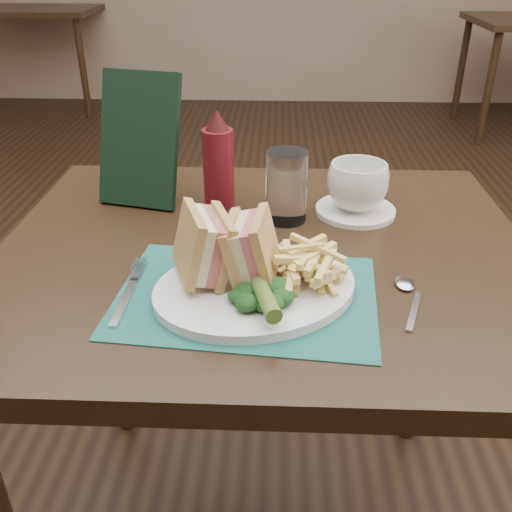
{
  "coord_description": "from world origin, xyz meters",
  "views": [
    {
      "loc": [
        0.02,
        -1.35,
        1.21
      ],
      "look_at": [
        -0.01,
        -0.62,
        0.8
      ],
      "focal_mm": 40.0,
      "sensor_mm": 36.0,
      "label": 1
    }
  ],
  "objects": [
    {
      "name": "floor",
      "position": [
        0.0,
        0.0,
        0.0
      ],
      "size": [
        7.0,
        7.0,
        0.0
      ],
      "primitive_type": "plane",
      "color": "black",
      "rests_on": "ground"
    },
    {
      "name": "wall_back",
      "position": [
        0.0,
        3.5,
        0.0
      ],
      "size": [
        6.0,
        0.0,
        6.0
      ],
      "primitive_type": "plane",
      "rotation": [
        1.57,
        0.0,
        0.0
      ],
      "color": "gray",
      "rests_on": "ground"
    },
    {
      "name": "table_main",
      "position": [
        0.0,
        -0.5,
        0.38
      ],
      "size": [
        0.9,
        0.75,
        0.75
      ],
      "primitive_type": null,
      "color": "black",
      "rests_on": "ground"
    },
    {
      "name": "table_bg_left",
      "position": [
        -1.82,
        3.25,
        0.38
      ],
      "size": [
        0.9,
        0.75,
        0.75
      ],
      "primitive_type": null,
      "color": "black",
      "rests_on": "ground"
    },
    {
      "name": "placemat",
      "position": [
        -0.02,
        -0.65,
        0.75
      ],
      "size": [
        0.4,
        0.3,
        0.0
      ],
      "primitive_type": "cube",
      "rotation": [
        0.0,
        0.0,
        -0.09
      ],
      "color": "#1B5951",
      "rests_on": "table_main"
    },
    {
      "name": "plate",
      "position": [
        -0.01,
        -0.65,
        0.76
      ],
      "size": [
        0.37,
        0.34,
        0.01
      ],
      "primitive_type": null,
      "rotation": [
        0.0,
        0.0,
        0.42
      ],
      "color": "white",
      "rests_on": "placemat"
    },
    {
      "name": "sandwich_half_a",
      "position": [
        -0.1,
        -0.64,
        0.82
      ],
      "size": [
        0.11,
        0.13,
        0.11
      ],
      "primitive_type": null,
      "rotation": [
        0.0,
        0.24,
        0.34
      ],
      "color": "tan",
      "rests_on": "plate"
    },
    {
      "name": "sandwich_half_b",
      "position": [
        -0.04,
        -0.63,
        0.82
      ],
      "size": [
        0.09,
        0.11,
        0.1
      ],
      "primitive_type": null,
      "rotation": [
        0.0,
        -0.24,
        -0.12
      ],
      "color": "tan",
      "rests_on": "plate"
    },
    {
      "name": "kale_garnish",
      "position": [
        -0.0,
        -0.69,
        0.78
      ],
      "size": [
        0.11,
        0.08,
        0.03
      ],
      "primitive_type": null,
      "color": "#123414",
      "rests_on": "plate"
    },
    {
      "name": "pickle_spear",
      "position": [
        0.0,
        -0.7,
        0.79
      ],
      "size": [
        0.05,
        0.12,
        0.03
      ],
      "primitive_type": "cylinder",
      "rotation": [
        1.54,
        0.0,
        0.26
      ],
      "color": "#4A6A28",
      "rests_on": "plate"
    },
    {
      "name": "fries_pile",
      "position": [
        0.07,
        -0.63,
        0.8
      ],
      "size": [
        0.18,
        0.2,
        0.06
      ],
      "primitive_type": null,
      "color": "#EED377",
      "rests_on": "plate"
    },
    {
      "name": "fork",
      "position": [
        -0.19,
        -0.65,
        0.76
      ],
      "size": [
        0.04,
        0.17,
        0.01
      ],
      "primitive_type": null,
      "rotation": [
        0.0,
        0.0,
        -0.02
      ],
      "color": "silver",
      "rests_on": "placemat"
    },
    {
      "name": "spoon",
      "position": [
        0.21,
        -0.66,
        0.76
      ],
      "size": [
        0.08,
        0.15,
        0.01
      ],
      "primitive_type": null,
      "rotation": [
        0.0,
        0.0,
        -0.33
      ],
      "color": "silver",
      "rests_on": "table_main"
    },
    {
      "name": "saucer",
      "position": [
        0.17,
        -0.36,
        0.76
      ],
      "size": [
        0.19,
        0.19,
        0.01
      ],
      "primitive_type": "cylinder",
      "rotation": [
        0.0,
        0.0,
        -0.31
      ],
      "color": "white",
      "rests_on": "table_main"
    },
    {
      "name": "coffee_cup",
      "position": [
        0.17,
        -0.36,
        0.8
      ],
      "size": [
        0.14,
        0.14,
        0.09
      ],
      "primitive_type": "imported",
      "rotation": [
        0.0,
        0.0,
        0.35
      ],
      "color": "white",
      "rests_on": "saucer"
    },
    {
      "name": "drinking_glass",
      "position": [
        0.04,
        -0.39,
        0.81
      ],
      "size": [
        0.1,
        0.1,
        0.13
      ],
      "primitive_type": "cylinder",
      "rotation": [
        0.0,
        0.0,
        0.36
      ],
      "color": "white",
      "rests_on": "table_main"
    },
    {
      "name": "ketchup_bottle",
      "position": [
        -0.09,
        -0.33,
        0.84
      ],
      "size": [
        0.07,
        0.07,
        0.19
      ],
      "primitive_type": null,
      "rotation": [
        0.0,
        0.0,
        -0.34
      ],
      "color": "#570F17",
      "rests_on": "table_main"
    },
    {
      "name": "check_presenter",
      "position": [
        -0.24,
        -0.31,
        0.87
      ],
      "size": [
        0.17,
        0.13,
        0.24
      ],
      "primitive_type": "cube",
      "rotation": [
        -0.31,
        0.0,
        -0.24
      ],
      "color": "black",
      "rests_on": "table_main"
    }
  ]
}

